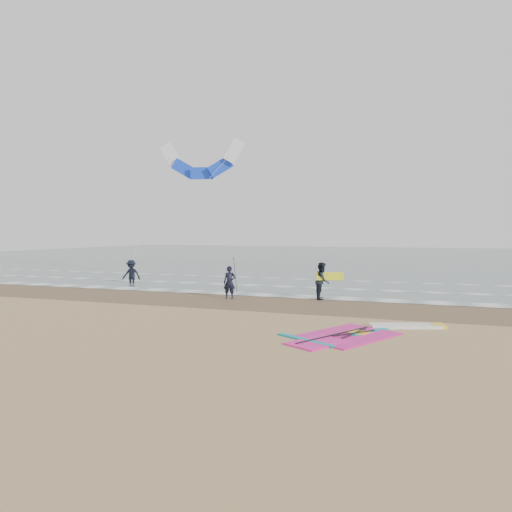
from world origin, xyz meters
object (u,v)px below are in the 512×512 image
(person_walking, at_px, (322,281))
(surf_kite, at_px, (202,163))
(person_standing, at_px, (230,282))
(windsurf_rig, at_px, (365,333))
(person_wading, at_px, (131,269))

(person_walking, bearing_deg, surf_kite, 51.75)
(surf_kite, bearing_deg, person_walking, -33.09)
(person_standing, xyz_separation_m, surf_kite, (-4.97, 7.34, 7.04))
(windsurf_rig, height_order, surf_kite, surf_kite)
(person_wading, bearing_deg, person_standing, -34.97)
(person_wading, relative_size, surf_kite, 0.23)
(windsurf_rig, xyz_separation_m, person_standing, (-7.00, 5.71, 0.77))
(windsurf_rig, height_order, person_standing, person_standing)
(person_standing, bearing_deg, person_wading, 144.01)
(windsurf_rig, distance_m, person_walking, 7.56)
(person_standing, relative_size, person_walking, 0.89)
(windsurf_rig, xyz_separation_m, surf_kite, (-11.98, 13.05, 7.81))
(person_wading, height_order, surf_kite, surf_kite)
(person_walking, bearing_deg, windsurf_rig, -164.08)
(person_walking, xyz_separation_m, person_wading, (-12.68, 2.83, 0.03))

